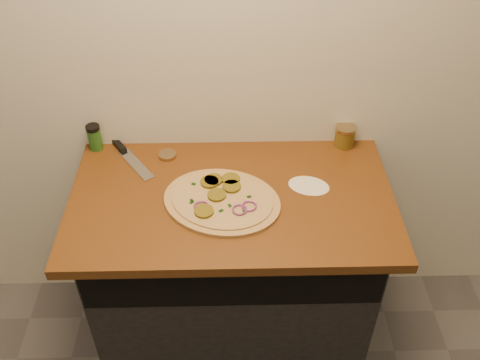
{
  "coord_description": "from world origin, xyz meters",
  "views": [
    {
      "loc": [
        -0.0,
        -0.04,
        2.23
      ],
      "look_at": [
        0.03,
        1.45,
        0.95
      ],
      "focal_mm": 40.0,
      "sensor_mm": 36.0,
      "label": 1
    }
  ],
  "objects_px": {
    "chefs_knife": "(126,153)",
    "salsa_jar": "(345,136)",
    "spice_shaker": "(95,137)",
    "pizza": "(222,200)"
  },
  "relations": [
    {
      "from": "pizza",
      "to": "chefs_knife",
      "type": "relative_size",
      "value": 1.84
    },
    {
      "from": "spice_shaker",
      "to": "salsa_jar",
      "type": "bearing_deg",
      "value": -0.0
    },
    {
      "from": "chefs_knife",
      "to": "spice_shaker",
      "type": "distance_m",
      "value": 0.14
    },
    {
      "from": "pizza",
      "to": "spice_shaker",
      "type": "xyz_separation_m",
      "value": [
        -0.51,
        0.34,
        0.05
      ]
    },
    {
      "from": "chefs_knife",
      "to": "spice_shaker",
      "type": "height_order",
      "value": "spice_shaker"
    },
    {
      "from": "chefs_knife",
      "to": "salsa_jar",
      "type": "distance_m",
      "value": 0.89
    },
    {
      "from": "pizza",
      "to": "spice_shaker",
      "type": "bearing_deg",
      "value": 146.86
    },
    {
      "from": "pizza",
      "to": "spice_shaker",
      "type": "distance_m",
      "value": 0.62
    },
    {
      "from": "chefs_knife",
      "to": "spice_shaker",
      "type": "relative_size",
      "value": 2.66
    },
    {
      "from": "pizza",
      "to": "chefs_knife",
      "type": "bearing_deg",
      "value": 142.98
    }
  ]
}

